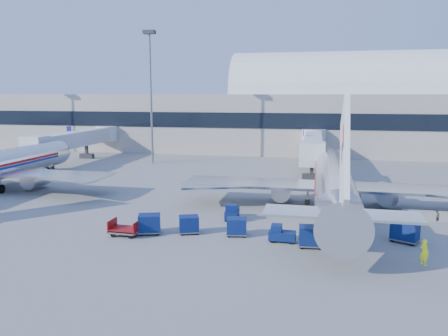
% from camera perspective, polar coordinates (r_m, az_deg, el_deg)
% --- Properties ---
extents(ground, '(260.00, 260.00, 0.00)m').
position_cam_1_polar(ground, '(44.09, 0.99, -6.09)').
color(ground, gray).
rests_on(ground, ground).
extents(terminal, '(170.00, 28.15, 21.00)m').
position_cam_1_polar(terminal, '(100.12, -0.52, 7.03)').
color(terminal, '#B2AA9E').
rests_on(terminal, ground).
extents(airliner_main, '(32.00, 37.26, 12.07)m').
position_cam_1_polar(airliner_main, '(47.08, 14.11, -1.72)').
color(airliner_main, silver).
rests_on(airliner_main, ground).
extents(jetbridge_near, '(4.40, 27.50, 6.25)m').
position_cam_1_polar(jetbridge_near, '(72.93, 11.56, 3.08)').
color(jetbridge_near, silver).
rests_on(jetbridge_near, ground).
extents(jetbridge_mid, '(4.40, 27.50, 6.25)m').
position_cam_1_polar(jetbridge_mid, '(84.40, -18.32, 3.64)').
color(jetbridge_mid, silver).
rests_on(jetbridge_mid, ground).
extents(mast_west, '(2.00, 1.20, 22.60)m').
position_cam_1_polar(mast_west, '(77.05, -9.58, 11.57)').
color(mast_west, slate).
rests_on(mast_west, ground).
extents(barrier_near, '(3.00, 0.55, 0.90)m').
position_cam_1_polar(barrier_near, '(46.22, 24.09, -5.63)').
color(barrier_near, '#9E9E96').
rests_on(barrier_near, ground).
extents(tug_lead, '(2.20, 1.13, 1.42)m').
position_cam_1_polar(tug_lead, '(36.36, 7.48, -8.54)').
color(tug_lead, '#0B1B52').
rests_on(tug_lead, ground).
extents(tug_right, '(2.47, 2.29, 1.48)m').
position_cam_1_polar(tug_right, '(40.49, 16.71, -6.94)').
color(tug_right, '#0B1B52').
rests_on(tug_right, ground).
extents(tug_left, '(1.40, 2.51, 1.58)m').
position_cam_1_polar(tug_left, '(42.21, 1.03, -5.79)').
color(tug_left, '#0B1B52').
rests_on(tug_left, ground).
extents(cart_train_a, '(1.93, 1.59, 1.54)m').
position_cam_1_polar(cart_train_a, '(37.47, 1.68, -7.63)').
color(cart_train_a, '#0B1B52').
rests_on(cart_train_a, ground).
extents(cart_train_b, '(2.10, 1.86, 1.54)m').
position_cam_1_polar(cart_train_b, '(38.18, -4.60, -7.33)').
color(cart_train_b, '#0B1B52').
rests_on(cart_train_b, ground).
extents(cart_train_c, '(2.28, 1.98, 1.70)m').
position_cam_1_polar(cart_train_c, '(38.50, -9.72, -7.16)').
color(cart_train_c, '#0B1B52').
rests_on(cart_train_c, ground).
extents(cart_solo_near, '(2.02, 1.60, 1.68)m').
position_cam_1_polar(cart_solo_near, '(35.41, 11.28, -8.71)').
color(cart_solo_near, '#0B1B52').
rests_on(cart_solo_near, ground).
extents(cart_solo_far, '(2.62, 2.39, 1.87)m').
position_cam_1_polar(cart_solo_far, '(38.80, 22.58, -7.50)').
color(cart_solo_far, '#0B1B52').
rests_on(cart_solo_far, ground).
extents(cart_open_red, '(2.52, 1.81, 0.66)m').
position_cam_1_polar(cart_open_red, '(38.53, -12.76, -7.92)').
color(cart_open_red, slate).
rests_on(cart_open_red, ground).
extents(ramp_worker, '(0.77, 0.82, 1.89)m').
position_cam_1_polar(ramp_worker, '(34.30, 24.70, -9.95)').
color(ramp_worker, '#C1D616').
rests_on(ramp_worker, ground).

